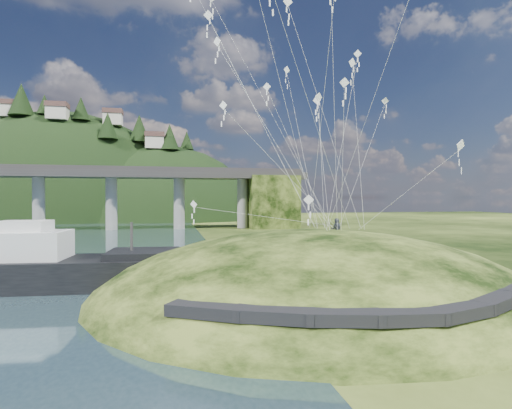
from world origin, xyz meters
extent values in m
plane|color=black|center=(0.00, 0.00, 0.00)|extent=(320.00, 320.00, 0.00)
ellipsoid|color=black|center=(8.00, 2.00, -1.50)|extent=(36.00, 32.00, 13.00)
cube|color=black|center=(-1.50, -8.00, 2.03)|extent=(4.32, 3.62, 0.71)
cube|color=black|center=(1.50, -9.65, 2.09)|extent=(4.10, 2.97, 0.61)
cube|color=black|center=(4.50, -10.65, 2.08)|extent=(3.85, 2.37, 0.62)
cube|color=black|center=(7.50, -11.10, 2.04)|extent=(3.62, 1.83, 0.66)
cube|color=black|center=(10.50, -10.90, 2.05)|extent=(3.82, 2.27, 0.68)
cube|color=black|center=(13.50, -9.95, 2.14)|extent=(4.11, 2.97, 0.71)
cylinder|color=gray|center=(-32.00, 70.00, 6.50)|extent=(2.60, 2.60, 13.00)
cylinder|color=gray|center=(-16.50, 70.00, 6.50)|extent=(2.60, 2.60, 13.00)
cylinder|color=gray|center=(-1.00, 70.00, 6.50)|extent=(2.60, 2.60, 13.00)
cylinder|color=gray|center=(14.50, 70.00, 6.50)|extent=(2.60, 2.60, 13.00)
cube|color=black|center=(22.00, 70.00, 6.50)|extent=(12.00, 11.00, 13.00)
ellipsoid|color=black|center=(-40.00, 126.00, -6.00)|extent=(96.00, 68.00, 88.00)
ellipsoid|color=black|center=(-5.00, 118.00, -10.00)|extent=(76.00, 56.00, 72.00)
cone|color=black|center=(-49.87, 114.63, 39.23)|extent=(8.01, 8.01, 10.54)
cone|color=black|center=(-42.87, 114.06, 37.88)|extent=(4.97, 4.97, 6.54)
cone|color=black|center=(-31.40, 112.04, 36.68)|extent=(5.83, 5.83, 7.67)
cone|color=black|center=(-22.45, 107.08, 30.58)|extent=(6.47, 6.47, 8.51)
cone|color=black|center=(-13.22, 113.99, 31.23)|extent=(7.13, 7.13, 9.38)
cone|color=black|center=(-3.12, 109.03, 27.87)|extent=(6.56, 6.56, 8.63)
cone|color=black|center=(2.77, 114.63, 27.68)|extent=(4.88, 4.88, 6.42)
cube|color=beige|center=(-55.00, 118.00, 35.99)|extent=(6.00, 5.00, 4.00)
cube|color=brown|center=(-55.00, 118.00, 38.69)|extent=(6.40, 5.40, 1.60)
cube|color=beige|center=(-38.00, 110.00, 34.28)|extent=(6.00, 5.00, 4.00)
cube|color=brown|center=(-38.00, 110.00, 36.98)|extent=(6.40, 5.40, 1.60)
cube|color=beige|center=(-22.00, 116.00, 34.18)|extent=(6.00, 5.00, 4.00)
cube|color=brown|center=(-22.00, 116.00, 36.88)|extent=(6.40, 5.40, 1.60)
cube|color=beige|center=(-8.00, 110.00, 25.88)|extent=(6.00, 5.00, 4.00)
cube|color=brown|center=(-8.00, 110.00, 28.58)|extent=(6.40, 5.40, 1.60)
cube|color=black|center=(-12.27, 8.22, 1.25)|extent=(21.64, 7.72, 2.50)
cube|color=silver|center=(-15.15, 8.48, 3.47)|extent=(7.11, 4.84, 2.70)
cube|color=silver|center=(-15.15, 8.48, 5.11)|extent=(4.10, 3.23, 1.16)
cube|color=black|center=(-5.56, 7.59, 2.79)|extent=(6.20, 5.33, 0.58)
cylinder|color=#2D2B2B|center=(-6.52, 7.68, 4.05)|extent=(0.23, 0.23, 2.89)
cube|color=#341B15|center=(-9.91, 7.60, 0.46)|extent=(14.56, 4.18, 0.36)
cylinder|color=#341B15|center=(-16.02, 8.43, 0.21)|extent=(0.31, 0.31, 1.03)
cylinder|color=#341B15|center=(-12.97, 8.02, 0.21)|extent=(0.31, 0.31, 1.03)
cylinder|color=#341B15|center=(-9.91, 7.60, 0.21)|extent=(0.31, 0.31, 1.03)
cylinder|color=#341B15|center=(-6.86, 7.18, 0.21)|extent=(0.31, 0.31, 1.03)
cylinder|color=#341B15|center=(-3.81, 6.77, 0.21)|extent=(0.31, 0.31, 1.03)
imported|color=#272B34|center=(10.43, 3.51, 5.81)|extent=(0.66, 0.43, 1.80)
imported|color=#272B34|center=(10.87, 4.67, 5.80)|extent=(1.17, 1.06, 1.94)
cube|color=white|center=(6.86, 6.01, 24.77)|extent=(0.87, 0.20, 0.87)
cube|color=white|center=(6.86, 6.01, 24.15)|extent=(0.11, 0.05, 0.51)
cube|color=white|center=(6.86, 6.01, 23.53)|extent=(0.11, 0.05, 0.51)
cube|color=white|center=(6.86, 6.01, 22.92)|extent=(0.11, 0.05, 0.51)
cube|color=white|center=(-1.29, 7.14, 7.01)|extent=(0.57, 0.49, 0.69)
cube|color=white|center=(-1.29, 7.14, 6.51)|extent=(0.09, 0.05, 0.42)
cube|color=white|center=(-1.29, 7.14, 6.00)|extent=(0.09, 0.05, 0.42)
cube|color=white|center=(-1.29, 7.14, 5.49)|extent=(0.09, 0.05, 0.42)
cube|color=white|center=(17.58, 8.19, 17.18)|extent=(0.73, 0.27, 0.71)
cube|color=white|center=(17.58, 8.19, 16.66)|extent=(0.10, 0.03, 0.43)
cube|color=white|center=(17.58, 8.19, 16.14)|extent=(0.10, 0.03, 0.43)
cube|color=white|center=(17.58, 8.19, 15.62)|extent=(0.10, 0.03, 0.43)
cube|color=white|center=(5.87, 9.65, 18.28)|extent=(0.69, 0.42, 0.77)
cube|color=white|center=(5.87, 9.65, 17.74)|extent=(0.10, 0.05, 0.45)
cube|color=white|center=(5.87, 9.65, 17.19)|extent=(0.10, 0.05, 0.45)
cube|color=white|center=(5.87, 9.65, 16.64)|extent=(0.10, 0.05, 0.45)
cube|color=white|center=(0.46, 8.60, 25.14)|extent=(0.10, 0.07, 0.48)
cube|color=white|center=(0.46, 8.60, 24.55)|extent=(0.10, 0.07, 0.48)
cube|color=white|center=(0.46, 8.60, 23.97)|extent=(0.10, 0.07, 0.48)
cube|color=white|center=(-0.15, 5.58, 22.74)|extent=(0.76, 0.25, 0.77)
cube|color=white|center=(-0.15, 5.58, 22.18)|extent=(0.10, 0.03, 0.45)
cube|color=white|center=(-0.15, 5.58, 21.63)|extent=(0.10, 0.03, 0.45)
cube|color=white|center=(-0.15, 5.58, 21.08)|extent=(0.10, 0.03, 0.45)
cube|color=white|center=(8.27, -0.22, 21.99)|extent=(0.10, 0.05, 0.45)
cube|color=white|center=(8.27, -0.22, 21.44)|extent=(0.10, 0.05, 0.45)
cube|color=white|center=(11.15, 10.10, 17.38)|extent=(0.60, 0.70, 0.86)
cube|color=white|center=(11.15, 10.10, 16.75)|extent=(0.11, 0.08, 0.51)
cube|color=white|center=(11.15, 10.10, 16.13)|extent=(0.11, 0.08, 0.51)
cube|color=white|center=(11.15, 10.10, 15.50)|extent=(0.11, 0.08, 0.51)
cube|color=white|center=(0.62, 2.07, 14.53)|extent=(0.54, 0.45, 0.67)
cube|color=white|center=(0.62, 2.07, 14.05)|extent=(0.08, 0.06, 0.39)
cube|color=white|center=(0.62, 2.07, 13.58)|extent=(0.08, 0.06, 0.39)
cube|color=white|center=(0.62, 2.07, 13.11)|extent=(0.08, 0.06, 0.39)
cube|color=white|center=(0.39, 3.88, 19.96)|extent=(0.53, 0.58, 0.74)
cube|color=white|center=(0.39, 3.88, 19.43)|extent=(0.09, 0.07, 0.43)
cube|color=white|center=(0.39, 3.88, 18.91)|extent=(0.09, 0.07, 0.43)
cube|color=white|center=(0.39, 3.88, 18.38)|extent=(0.09, 0.07, 0.43)
cube|color=white|center=(8.67, -1.69, 15.67)|extent=(0.68, 0.26, 0.68)
cube|color=white|center=(8.67, -1.69, 15.18)|extent=(0.09, 0.02, 0.41)
cube|color=white|center=(8.67, -1.69, 14.68)|extent=(0.09, 0.02, 0.41)
cube|color=white|center=(8.67, -1.69, 14.18)|extent=(0.09, 0.02, 0.41)
cube|color=white|center=(15.31, -5.08, 11.03)|extent=(0.76, 0.28, 0.76)
cube|color=white|center=(15.31, -5.08, 10.48)|extent=(0.09, 0.08, 0.45)
cube|color=white|center=(15.31, -5.08, 9.92)|extent=(0.09, 0.08, 0.45)
cube|color=white|center=(15.31, -5.08, 9.37)|extent=(0.09, 0.08, 0.45)
cube|color=white|center=(12.75, 5.56, 19.73)|extent=(0.80, 0.36, 0.84)
cube|color=white|center=(12.75, 5.56, 19.13)|extent=(0.10, 0.08, 0.49)
cube|color=white|center=(12.75, 5.56, 18.53)|extent=(0.10, 0.08, 0.49)
cube|color=white|center=(12.75, 5.56, 17.93)|extent=(0.10, 0.08, 0.49)
cube|color=white|center=(10.02, 6.74, 16.81)|extent=(0.76, 0.27, 0.76)
cube|color=white|center=(10.02, 6.74, 16.25)|extent=(0.09, 0.07, 0.46)
cube|color=white|center=(10.02, 6.74, 15.70)|extent=(0.09, 0.07, 0.46)
cube|color=white|center=(10.02, 6.74, 15.14)|extent=(0.09, 0.07, 0.46)
cube|color=white|center=(7.33, 1.88, 7.43)|extent=(0.75, 0.43, 0.82)
cube|color=white|center=(7.33, 1.88, 6.84)|extent=(0.11, 0.05, 0.48)
cube|color=white|center=(7.33, 1.88, 6.26)|extent=(0.11, 0.05, 0.48)
cube|color=white|center=(7.33, 1.88, 5.67)|extent=(0.11, 0.05, 0.48)
cube|color=white|center=(2.69, -4.48, 19.26)|extent=(0.09, 0.02, 0.40)
cube|color=white|center=(2.69, -4.48, 18.77)|extent=(0.09, 0.02, 0.40)
cube|color=white|center=(8.32, 11.16, 20.52)|extent=(0.71, 0.37, 0.77)
cube|color=white|center=(8.32, 11.16, 19.97)|extent=(0.09, 0.07, 0.45)
cube|color=white|center=(8.32, 11.16, 19.43)|extent=(0.09, 0.07, 0.45)
cube|color=white|center=(8.32, 11.16, 18.88)|extent=(0.09, 0.07, 0.45)
cube|color=white|center=(13.47, 5.92, 20.71)|extent=(0.63, 0.40, 0.68)
cube|color=white|center=(13.47, 5.92, 20.21)|extent=(0.09, 0.04, 0.41)
cube|color=white|center=(13.47, 5.92, 19.71)|extent=(0.09, 0.04, 0.41)
cube|color=white|center=(13.47, 5.92, 19.21)|extent=(0.09, 0.04, 0.41)
camera|label=1|loc=(-3.37, -27.79, 7.60)|focal=28.00mm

